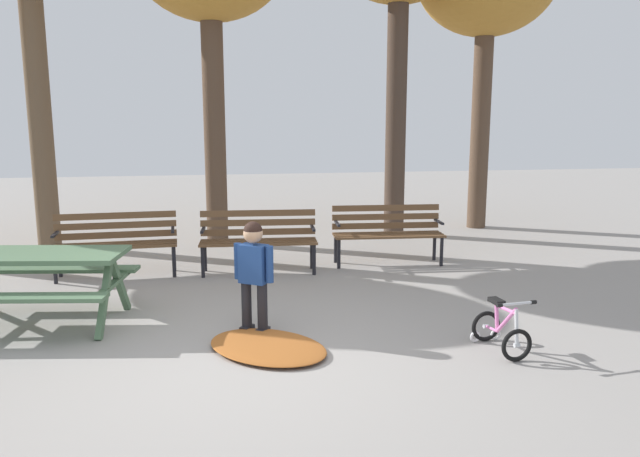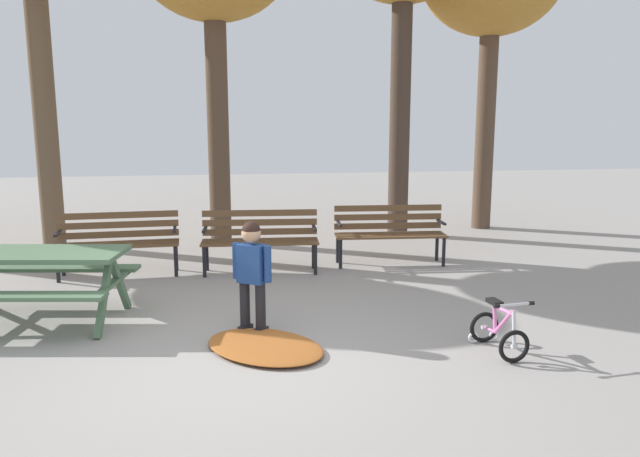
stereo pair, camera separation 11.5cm
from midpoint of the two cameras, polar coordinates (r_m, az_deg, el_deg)
The scene contains 8 objects.
ground at distance 5.62m, azimuth -7.22°, elevation -12.08°, with size 36.00×36.00×0.00m, color gray.
picnic_table at distance 7.00m, azimuth -24.49°, elevation -3.34°, with size 1.98×1.60×0.79m.
park_bench_far_left at distance 8.74m, azimuth -17.85°, elevation -0.86°, with size 1.62×0.54×0.85m.
park_bench_left at distance 8.54m, azimuth -5.20°, elevation -0.66°, with size 1.63×0.57×0.85m.
park_bench_right at distance 9.04m, azimuth 6.83°, elevation -0.08°, with size 1.63×0.56×0.85m.
child_standing at distance 6.09m, azimuth -5.81°, elevation -3.61°, with size 0.37×0.28×1.13m.
kids_bicycle at distance 5.95m, azimuth 16.78°, elevation -9.10°, with size 0.41×0.59×0.54m.
leaf_pile at distance 5.82m, azimuth -4.57°, elevation -10.84°, with size 1.21×0.84×0.07m, color #9E5623.
Camera 2 is at (-0.06, -5.20, 2.14)m, focal length 34.47 mm.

